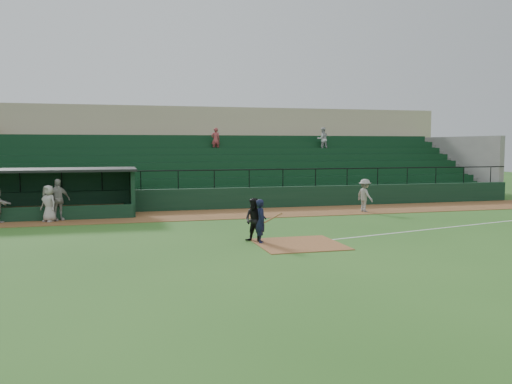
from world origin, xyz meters
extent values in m
plane|color=#2C5C1E|center=(0.00, 0.00, 0.00)|extent=(90.00, 90.00, 0.00)
cube|color=brown|center=(0.00, 8.00, 0.01)|extent=(40.00, 4.00, 0.03)
cube|color=brown|center=(0.00, -1.00, 0.01)|extent=(3.00, 3.00, 0.03)
cube|color=white|center=(8.00, 1.20, 0.01)|extent=(17.49, 4.44, 0.01)
cube|color=black|center=(0.00, 10.20, 0.60)|extent=(36.00, 0.35, 1.20)
cylinder|color=black|center=(0.00, 10.20, 2.20)|extent=(36.00, 0.06, 0.06)
cube|color=slate|center=(0.00, 15.10, 1.80)|extent=(36.00, 9.00, 3.60)
cube|color=#0E351A|center=(0.00, 14.60, 2.25)|extent=(34.56, 8.00, 4.05)
cube|color=slate|center=(18.00, 15.15, 2.10)|extent=(0.35, 9.50, 4.20)
cube|color=tan|center=(0.00, 21.60, 3.20)|extent=(38.00, 3.00, 6.40)
cube|color=slate|center=(0.00, 19.60, 3.70)|extent=(36.00, 2.00, 0.20)
imported|color=silver|center=(8.14, 16.90, 4.00)|extent=(0.83, 0.64, 1.70)
imported|color=#A43C3E|center=(0.36, 16.90, 3.96)|extent=(0.59, 0.39, 1.61)
cube|color=black|center=(-9.75, 10.40, 1.15)|extent=(8.50, 0.20, 2.30)
cube|color=black|center=(-5.50, 9.10, 1.15)|extent=(0.20, 2.60, 2.30)
cube|color=black|center=(-9.75, 9.10, 2.36)|extent=(8.90, 3.20, 0.12)
cube|color=olive|center=(-9.75, 10.00, 0.25)|extent=(7.65, 0.40, 0.50)
cube|color=black|center=(-9.75, 7.75, 0.35)|extent=(8.50, 0.12, 0.70)
imported|color=black|center=(-1.25, -0.38, 0.81)|extent=(0.50, 0.65, 1.62)
cylinder|color=olive|center=(-0.85, -0.58, 0.95)|extent=(0.79, 0.34, 0.35)
imported|color=black|center=(-1.42, -0.07, 0.82)|extent=(0.99, 1.00, 1.63)
imported|color=gray|center=(6.56, 6.97, 0.91)|extent=(0.88, 1.25, 1.75)
imported|color=#A29D97|center=(-8.98, 7.61, 1.02)|extent=(1.25, 0.93, 1.98)
imported|color=#ACA7A1|center=(-9.36, 7.31, 0.88)|extent=(0.98, 0.96, 1.71)
camera|label=1|loc=(-6.47, -19.08, 3.58)|focal=37.66mm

